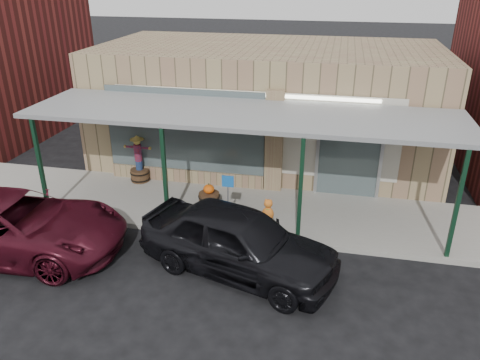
% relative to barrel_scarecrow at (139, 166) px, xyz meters
% --- Properties ---
extents(ground, '(120.00, 120.00, 0.00)m').
position_rel_barrel_scarecrow_xyz_m(ground, '(3.76, -4.80, -0.69)').
color(ground, black).
rests_on(ground, ground).
extents(sidewalk, '(40.00, 3.20, 0.15)m').
position_rel_barrel_scarecrow_xyz_m(sidewalk, '(3.76, -1.20, -0.62)').
color(sidewalk, gray).
rests_on(sidewalk, ground).
extents(storefront, '(12.00, 6.25, 4.20)m').
position_rel_barrel_scarecrow_xyz_m(storefront, '(3.76, 3.36, 1.40)').
color(storefront, '#8E7C57').
rests_on(storefront, ground).
extents(awning, '(12.00, 3.00, 3.04)m').
position_rel_barrel_scarecrow_xyz_m(awning, '(3.76, -1.24, 2.32)').
color(awning, slate).
rests_on(awning, ground).
extents(block_buildings_near, '(61.00, 8.00, 8.00)m').
position_rel_barrel_scarecrow_xyz_m(block_buildings_near, '(5.76, 4.40, 3.07)').
color(block_buildings_near, maroon).
rests_on(block_buildings_near, ground).
extents(barrel_scarecrow, '(0.94, 0.80, 1.60)m').
position_rel_barrel_scarecrow_xyz_m(barrel_scarecrow, '(0.00, 0.00, 0.00)').
color(barrel_scarecrow, '#4D2E1F').
rests_on(barrel_scarecrow, sidewalk).
extents(barrel_pumpkin, '(0.82, 0.82, 0.73)m').
position_rel_barrel_scarecrow_xyz_m(barrel_pumpkin, '(2.75, -1.26, -0.28)').
color(barrel_pumpkin, '#4D2E1F').
rests_on(barrel_pumpkin, sidewalk).
extents(handicap_sign, '(0.32, 0.04, 1.55)m').
position_rel_barrel_scarecrow_xyz_m(handicap_sign, '(3.61, -2.40, 0.46)').
color(handicap_sign, gray).
rests_on(handicap_sign, sidewalk).
extents(parked_sedan, '(5.17, 3.24, 1.64)m').
position_rel_barrel_scarecrow_xyz_m(parked_sedan, '(4.27, -4.11, 0.13)').
color(parked_sedan, black).
rests_on(parked_sedan, ground).
extents(car_maroon, '(5.75, 2.91, 1.56)m').
position_rel_barrel_scarecrow_xyz_m(car_maroon, '(-1.44, -4.49, 0.09)').
color(car_maroon, '#430D1A').
rests_on(car_maroon, ground).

